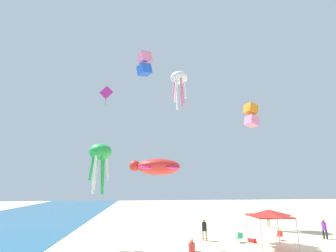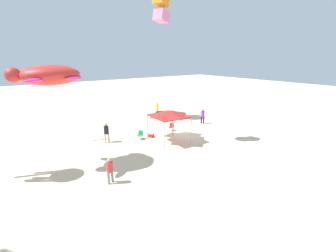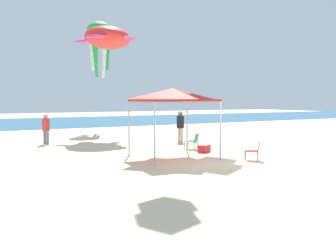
% 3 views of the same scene
% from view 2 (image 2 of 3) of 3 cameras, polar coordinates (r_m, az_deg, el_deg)
% --- Properties ---
extents(ground, '(120.00, 120.00, 0.10)m').
position_cam_2_polar(ground, '(24.47, 3.30, -2.28)').
color(ground, beige).
extents(canopy_tent, '(3.26, 3.16, 3.05)m').
position_cam_2_polar(canopy_tent, '(21.77, 0.21, 3.03)').
color(canopy_tent, '#B7B7BC').
rests_on(canopy_tent, ground).
extents(folding_chair_facing_ocean, '(0.81, 0.80, 0.82)m').
position_cam_2_polar(folding_chair_facing_ocean, '(25.73, 0.86, -0.08)').
color(folding_chair_facing_ocean, black).
rests_on(folding_chair_facing_ocean, ground).
extents(folding_chair_near_cooler, '(0.79, 0.81, 0.82)m').
position_cam_2_polar(folding_chair_near_cooler, '(23.27, -6.76, -2.02)').
color(folding_chair_near_cooler, black).
rests_on(folding_chair_near_cooler, ground).
extents(cooler_box, '(0.74, 0.65, 0.40)m').
position_cam_2_polar(cooler_box, '(23.82, -4.19, -2.19)').
color(cooler_box, red).
rests_on(cooler_box, ground).
extents(person_near_umbrella, '(0.48, 0.43, 1.80)m').
position_cam_2_polar(person_near_umbrella, '(28.63, 8.38, 2.67)').
color(person_near_umbrella, black).
rests_on(person_near_umbrella, ground).
extents(person_by_tent, '(0.50, 0.45, 1.88)m').
position_cam_2_polar(person_by_tent, '(32.29, -2.67, 4.49)').
color(person_by_tent, '#C6B28C').
rests_on(person_by_tent, ground).
extents(person_kite_handler, '(0.44, 0.50, 1.87)m').
position_cam_2_polar(person_kite_handler, '(22.76, -14.69, -1.24)').
color(person_kite_handler, '#C6B28C').
rests_on(person_kite_handler, ground).
extents(person_far_stroller, '(0.41, 0.45, 1.74)m').
position_cam_2_polar(person_far_stroller, '(15.55, -13.90, -9.97)').
color(person_far_stroller, slate).
rests_on(person_far_stroller, ground).
extents(kite_turtle_red, '(4.10, 4.62, 1.63)m').
position_cam_2_polar(kite_turtle_red, '(17.74, -26.87, 10.88)').
color(kite_turtle_red, red).
extents(kite_box_orange, '(1.27, 1.38, 2.24)m').
position_cam_2_polar(kite_box_orange, '(21.17, -1.66, 26.65)').
color(kite_box_orange, orange).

